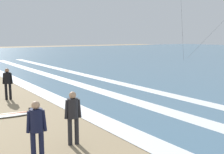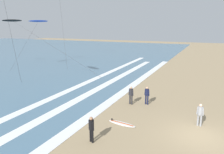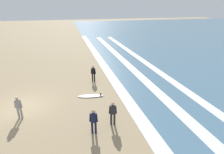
% 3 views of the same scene
% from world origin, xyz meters
% --- Properties ---
extents(wave_foam_shoreline, '(59.37, 0.95, 0.01)m').
position_xyz_m(wave_foam_shoreline, '(-1.21, 7.78, 0.01)').
color(wave_foam_shoreline, white).
rests_on(wave_foam_shoreline, ocean_surface).
extents(wave_foam_mid_break, '(54.65, 0.93, 0.01)m').
position_xyz_m(wave_foam_mid_break, '(-0.53, 10.76, 0.01)').
color(wave_foam_mid_break, white).
rests_on(wave_foam_mid_break, ocean_surface).
extents(wave_foam_outer_break, '(59.41, 0.85, 0.01)m').
position_xyz_m(wave_foam_outer_break, '(1.71, 13.26, 0.01)').
color(wave_foam_outer_break, white).
rests_on(wave_foam_outer_break, ocean_surface).
extents(surfer_left_far, '(0.32, 0.49, 1.60)m').
position_xyz_m(surfer_left_far, '(-3.32, 5.79, 0.96)').
color(surfer_left_far, black).
rests_on(surfer_left_far, ground).
extents(surfer_foreground_main, '(0.32, 0.51, 1.60)m').
position_xyz_m(surfer_foreground_main, '(3.79, 5.88, 0.96)').
color(surfer_foreground_main, '#232328').
rests_on(surfer_foreground_main, ground).
extents(surfer_right_near, '(0.32, 0.51, 1.60)m').
position_xyz_m(surfer_right_near, '(4.32, 4.60, 0.96)').
color(surfer_right_near, '#141938').
rests_on(surfer_right_near, ground).
extents(surfboard_near_water, '(0.88, 2.16, 0.25)m').
position_xyz_m(surfboard_near_water, '(-0.31, 5.07, 0.05)').
color(surfboard_near_water, silver).
rests_on(surfboard_near_water, ground).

